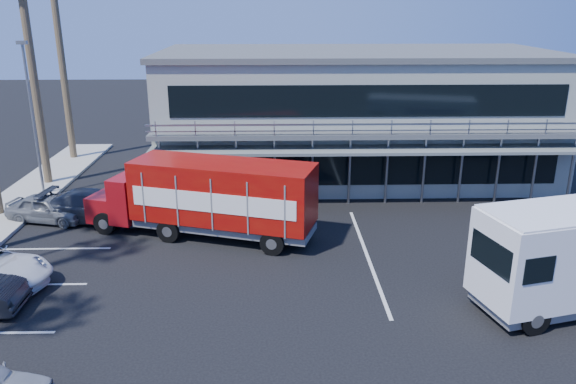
{
  "coord_description": "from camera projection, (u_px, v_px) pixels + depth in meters",
  "views": [
    {
      "loc": [
        -1.8,
        -17.91,
        9.83
      ],
      "look_at": [
        -1.22,
        4.44,
        2.3
      ],
      "focal_mm": 35.0,
      "sensor_mm": 36.0,
      "label": 1
    }
  ],
  "objects": [
    {
      "name": "ground",
      "position": [
        325.0,
        292.0,
        20.15
      ],
      "size": [
        120.0,
        120.0,
        0.0
      ],
      "primitive_type": "plane",
      "color": "black",
      "rests_on": "ground"
    },
    {
      "name": "building",
      "position": [
        354.0,
        113.0,
        33.21
      ],
      "size": [
        22.4,
        12.0,
        7.3
      ],
      "color": "gray",
      "rests_on": "ground"
    },
    {
      "name": "light_pole_far",
      "position": [
        32.0,
        113.0,
        28.78
      ],
      "size": [
        0.5,
        0.25,
        8.09
      ],
      "color": "gray",
      "rests_on": "ground"
    },
    {
      "name": "red_truck",
      "position": [
        208.0,
        196.0,
        24.37
      ],
      "size": [
        10.44,
        5.32,
        3.44
      ],
      "rotation": [
        0.0,
        0.0,
        -0.31
      ],
      "color": "maroon",
      "rests_on": "ground"
    },
    {
      "name": "parked_car_d",
      "position": [
        96.0,
        206.0,
        26.48
      ],
      "size": [
        5.35,
        2.79,
        1.48
      ],
      "primitive_type": "imported",
      "rotation": [
        0.0,
        0.0,
        1.43
      ],
      "color": "#2B2F39",
      "rests_on": "ground"
    },
    {
      "name": "parked_car_e",
      "position": [
        48.0,
        208.0,
        26.45
      ],
      "size": [
        4.13,
        2.45,
        1.32
      ],
      "primitive_type": "imported",
      "rotation": [
        0.0,
        0.0,
        1.32
      ],
      "color": "slate",
      "rests_on": "ground"
    }
  ]
}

